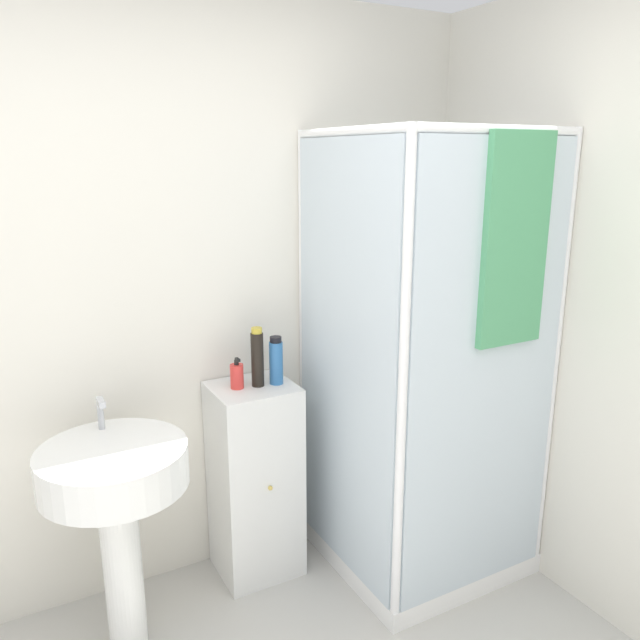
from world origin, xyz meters
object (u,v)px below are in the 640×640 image
object	(u,v)px
soap_dispenser	(237,376)
shampoo_bottle_tall_black	(257,358)
shampoo_bottle_blue	(276,361)
sink	(116,493)

from	to	relation	value
soap_dispenser	shampoo_bottle_tall_black	size ratio (longest dim) A/B	0.53
soap_dispenser	shampoo_bottle_blue	bearing A→B (deg)	-9.75
sink	shampoo_bottle_blue	distance (m)	0.82
shampoo_bottle_tall_black	shampoo_bottle_blue	bearing A→B (deg)	-8.97
soap_dispenser	shampoo_bottle_blue	xyz separation A→B (m)	(0.17, -0.03, 0.05)
shampoo_bottle_tall_black	shampoo_bottle_blue	xyz separation A→B (m)	(0.08, -0.01, -0.02)
shampoo_bottle_blue	sink	bearing A→B (deg)	-166.89
sink	shampoo_bottle_tall_black	world-z (taller)	shampoo_bottle_tall_black
shampoo_bottle_tall_black	shampoo_bottle_blue	distance (m)	0.09
shampoo_bottle_tall_black	sink	bearing A→B (deg)	-164.28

